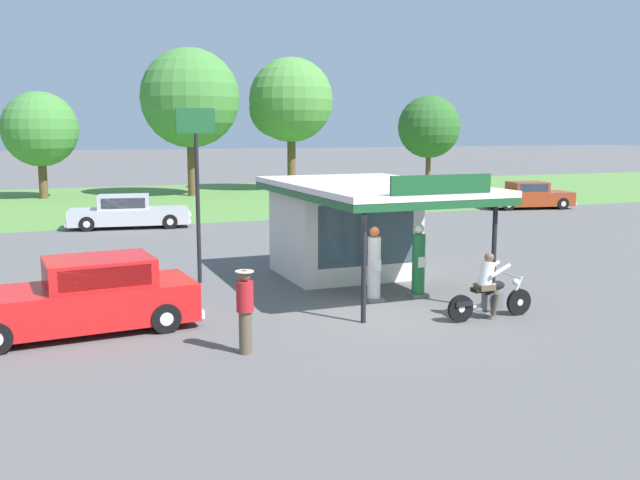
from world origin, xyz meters
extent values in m
plane|color=#5B5959|center=(0.00, 0.00, 0.00)|extent=(300.00, 300.00, 0.00)
cube|color=#56843D|center=(0.00, 30.00, 0.00)|extent=(120.00, 24.00, 0.01)
cube|color=silver|center=(1.01, 4.68, 1.39)|extent=(3.72, 3.30, 2.78)
cube|color=#384C56|center=(1.01, 3.05, 1.45)|extent=(2.98, 0.05, 1.78)
cube|color=silver|center=(1.01, 2.82, 2.86)|extent=(4.42, 7.52, 0.16)
cube|color=#195128|center=(1.01, 2.82, 2.68)|extent=(4.42, 7.52, 0.18)
cube|color=#195128|center=(1.01, -0.91, 3.16)|extent=(2.60, 0.08, 0.44)
cylinder|color=black|center=(2.77, -0.54, 1.39)|extent=(0.12, 0.12, 2.78)
cylinder|color=black|center=(-0.75, -0.54, 1.39)|extent=(0.12, 0.12, 2.78)
cube|color=slate|center=(0.35, 1.20, 0.05)|extent=(0.44, 0.44, 0.10)
cylinder|color=silver|center=(0.35, 1.20, 0.89)|extent=(0.34, 0.34, 1.59)
cube|color=white|center=(0.35, 1.02, 0.97)|extent=(0.22, 0.02, 0.28)
sphere|color=orange|center=(0.35, 1.20, 1.83)|extent=(0.26, 0.26, 0.26)
cube|color=slate|center=(1.66, 1.20, 0.05)|extent=(0.44, 0.44, 0.10)
cylinder|color=#1E6B33|center=(1.66, 1.20, 0.89)|extent=(0.34, 0.34, 1.58)
cube|color=white|center=(1.66, 1.02, 0.97)|extent=(0.22, 0.02, 0.28)
sphere|color=white|center=(1.66, 1.20, 1.82)|extent=(0.26, 0.26, 0.26)
cylinder|color=black|center=(2.99, -1.30, 0.32)|extent=(0.64, 0.11, 0.64)
cylinder|color=silver|center=(2.99, -1.30, 0.32)|extent=(0.16, 0.12, 0.16)
cylinder|color=black|center=(1.35, -1.32, 0.32)|extent=(0.64, 0.11, 0.64)
cylinder|color=silver|center=(1.35, -1.32, 0.32)|extent=(0.16, 0.12, 0.16)
ellipsoid|color=black|center=(2.27, -1.31, 0.78)|extent=(0.56, 0.25, 0.24)
cube|color=#59595E|center=(2.22, -1.31, 0.42)|extent=(0.44, 0.25, 0.36)
cube|color=black|center=(1.92, -1.31, 0.72)|extent=(0.48, 0.27, 0.10)
cylinder|color=silver|center=(2.89, -1.30, 0.60)|extent=(0.37, 0.08, 0.71)
cylinder|color=silver|center=(2.77, -1.30, 0.98)|extent=(0.05, 0.70, 0.04)
sphere|color=silver|center=(2.87, -1.30, 0.82)|extent=(0.16, 0.16, 0.16)
cube|color=black|center=(1.40, -1.32, 0.44)|extent=(0.44, 0.19, 0.12)
cylinder|color=silver|center=(1.82, -1.18, 0.28)|extent=(0.71, 0.09, 0.18)
cube|color=brown|center=(1.99, -1.31, 0.78)|extent=(0.41, 0.35, 0.14)
cylinder|color=brown|center=(2.19, -1.15, 0.38)|extent=(0.12, 0.23, 0.56)
cylinder|color=brown|center=(2.19, -1.47, 0.38)|extent=(0.12, 0.23, 0.56)
cylinder|color=white|center=(2.03, -1.31, 1.09)|extent=(0.42, 0.33, 0.60)
sphere|color=brown|center=(2.09, -1.31, 1.47)|extent=(0.22, 0.22, 0.22)
cylinder|color=white|center=(2.27, -1.11, 1.18)|extent=(0.54, 0.10, 0.31)
cylinder|color=white|center=(2.27, -1.51, 1.18)|extent=(0.54, 0.10, 0.31)
cube|color=red|center=(-6.89, 1.05, 0.60)|extent=(5.13, 2.36, 0.85)
cube|color=red|center=(-6.41, 1.09, 1.32)|extent=(2.39, 1.89, 0.60)
cube|color=#283847|center=(-7.51, 1.00, 1.32)|extent=(0.17, 1.50, 0.48)
cube|color=#283847|center=(-6.33, 0.26, 1.32)|extent=(1.90, 0.20, 0.46)
cube|color=#283847|center=(-6.48, 1.92, 1.32)|extent=(1.90, 0.20, 0.46)
cube|color=silver|center=(-4.38, 1.27, 0.30)|extent=(0.28, 1.83, 0.18)
cylinder|color=black|center=(-5.12, 0.30, 0.33)|extent=(0.67, 0.26, 0.66)
cylinder|color=silver|center=(-5.12, 0.30, 0.33)|extent=(0.32, 0.25, 0.30)
cylinder|color=black|center=(-5.28, 2.10, 0.33)|extent=(0.67, 0.26, 0.66)
cylinder|color=silver|center=(-5.28, 2.10, 0.33)|extent=(0.32, 0.25, 0.30)
cube|color=#B7B7BC|center=(-3.93, 17.72, 0.53)|extent=(5.43, 2.48, 0.70)
cube|color=#B7B7BC|center=(-4.15, 17.75, 1.19)|extent=(2.42, 1.85, 0.62)
cube|color=#283847|center=(-3.07, 17.60, 1.19)|extent=(0.23, 1.37, 0.49)
cube|color=#283847|center=(-4.04, 18.50, 1.19)|extent=(1.87, 0.30, 0.47)
cube|color=#283847|center=(-4.26, 17.00, 1.19)|extent=(1.87, 0.30, 0.47)
cube|color=silver|center=(-1.31, 17.35, 0.30)|extent=(0.35, 1.68, 0.18)
cube|color=silver|center=(-6.56, 18.09, 0.30)|extent=(0.35, 1.68, 0.18)
sphere|color=white|center=(-1.22, 17.90, 0.57)|extent=(0.18, 0.18, 0.18)
sphere|color=white|center=(-1.38, 16.79, 0.57)|extent=(0.18, 0.18, 0.18)
cylinder|color=black|center=(-2.05, 18.28, 0.33)|extent=(0.68, 0.29, 0.66)
cylinder|color=silver|center=(-2.05, 18.28, 0.33)|extent=(0.32, 0.26, 0.30)
cylinder|color=black|center=(-2.29, 16.66, 0.33)|extent=(0.68, 0.29, 0.66)
cylinder|color=silver|center=(-2.29, 16.66, 0.33)|extent=(0.32, 0.26, 0.30)
cylinder|color=black|center=(-5.58, 18.78, 0.33)|extent=(0.68, 0.29, 0.66)
cylinder|color=silver|center=(-5.58, 18.78, 0.33)|extent=(0.32, 0.26, 0.30)
cylinder|color=black|center=(-5.81, 17.16, 0.33)|extent=(0.68, 0.29, 0.66)
cylinder|color=silver|center=(-5.81, 17.16, 0.33)|extent=(0.32, 0.26, 0.30)
cube|color=#993819|center=(18.00, 17.60, 0.56)|extent=(5.02, 2.78, 0.76)
cube|color=#993819|center=(17.89, 17.62, 1.22)|extent=(2.26, 2.00, 0.57)
cube|color=#283847|center=(18.84, 17.42, 1.22)|extent=(0.33, 1.43, 0.45)
cube|color=#283847|center=(18.06, 18.40, 1.22)|extent=(1.64, 0.37, 0.43)
cube|color=#283847|center=(17.73, 16.83, 1.22)|extent=(1.64, 0.37, 0.43)
cube|color=silver|center=(20.35, 17.11, 0.30)|extent=(0.47, 1.75, 0.18)
cube|color=silver|center=(15.65, 18.08, 0.30)|extent=(0.47, 1.75, 0.18)
sphere|color=white|center=(20.48, 17.69, 0.60)|extent=(0.18, 0.18, 0.18)
sphere|color=white|center=(20.24, 16.53, 0.60)|extent=(0.18, 0.18, 0.18)
cylinder|color=black|center=(19.75, 18.12, 0.33)|extent=(0.69, 0.33, 0.66)
cylinder|color=silver|center=(19.75, 18.12, 0.33)|extent=(0.34, 0.28, 0.30)
cylinder|color=black|center=(19.40, 16.42, 0.33)|extent=(0.69, 0.33, 0.66)
cylinder|color=silver|center=(19.40, 16.42, 0.33)|extent=(0.34, 0.28, 0.30)
cylinder|color=black|center=(16.60, 18.77, 0.33)|extent=(0.69, 0.33, 0.66)
cylinder|color=silver|center=(16.60, 18.77, 0.33)|extent=(0.34, 0.28, 0.30)
cylinder|color=black|center=(16.24, 17.07, 0.33)|extent=(0.69, 0.33, 0.66)
cylinder|color=silver|center=(16.24, 17.07, 0.33)|extent=(0.34, 0.28, 0.30)
cube|color=gold|center=(7.74, 20.45, 0.56)|extent=(5.66, 3.24, 0.77)
cube|color=gold|center=(8.13, 20.57, 1.21)|extent=(2.41, 2.10, 0.52)
cube|color=#283847|center=(7.17, 20.29, 1.21)|extent=(0.43, 1.37, 0.41)
cube|color=#283847|center=(8.35, 19.82, 1.21)|extent=(1.68, 0.51, 0.39)
cube|color=#283847|center=(7.92, 21.32, 1.21)|extent=(1.68, 0.51, 0.39)
cube|color=silver|center=(5.13, 19.70, 0.30)|extent=(0.59, 1.69, 0.18)
cube|color=silver|center=(10.35, 21.21, 0.30)|extent=(0.59, 1.69, 0.18)
sphere|color=white|center=(5.28, 19.14, 0.60)|extent=(0.18, 0.18, 0.18)
sphere|color=white|center=(4.96, 20.25, 0.60)|extent=(0.18, 0.18, 0.18)
cylinder|color=black|center=(6.22, 19.13, 0.33)|extent=(0.69, 0.38, 0.66)
cylinder|color=silver|center=(6.22, 19.13, 0.33)|extent=(0.35, 0.29, 0.30)
cylinder|color=black|center=(5.75, 20.76, 0.33)|extent=(0.69, 0.38, 0.66)
cylinder|color=silver|center=(5.75, 20.76, 0.33)|extent=(0.35, 0.29, 0.30)
cylinder|color=black|center=(9.73, 20.15, 0.33)|extent=(0.69, 0.38, 0.66)
cylinder|color=silver|center=(9.73, 20.15, 0.33)|extent=(0.35, 0.29, 0.30)
cylinder|color=black|center=(9.26, 21.78, 0.33)|extent=(0.69, 0.38, 0.66)
cylinder|color=silver|center=(9.26, 21.78, 0.33)|extent=(0.35, 0.29, 0.30)
cylinder|color=brown|center=(-3.88, -1.72, 0.43)|extent=(0.26, 0.26, 0.86)
cylinder|color=#B21E23|center=(-3.88, -1.72, 1.16)|extent=(0.34, 0.34, 0.61)
sphere|color=brown|center=(-3.88, -1.72, 1.58)|extent=(0.23, 0.23, 0.23)
cylinder|color=beige|center=(-3.88, -1.72, 1.66)|extent=(0.37, 0.37, 0.02)
cylinder|color=#2D3351|center=(4.60, 10.80, 0.44)|extent=(0.26, 0.26, 0.89)
cylinder|color=#2D4C8C|center=(4.60, 10.80, 1.20)|extent=(0.34, 0.34, 0.63)
sphere|color=brown|center=(4.60, 10.80, 1.63)|extent=(0.24, 0.24, 0.24)
cylinder|color=brown|center=(9.48, 33.89, 2.13)|extent=(0.61, 0.61, 4.27)
sphere|color=#4C893D|center=(9.48, 33.89, 6.54)|extent=(6.07, 6.07, 6.07)
sphere|color=#4C893D|center=(8.73, 34.60, 5.94)|extent=(4.25, 4.25, 4.25)
cylinder|color=brown|center=(20.29, 32.77, 1.42)|extent=(0.39, 0.39, 2.85)
sphere|color=#2D6028|center=(20.29, 32.77, 4.64)|extent=(4.77, 4.77, 4.77)
cylinder|color=brown|center=(-7.52, 33.95, 1.33)|extent=(0.54, 0.54, 2.66)
sphere|color=#427F38|center=(-7.52, 33.95, 4.45)|extent=(4.78, 4.78, 4.78)
sphere|color=#427F38|center=(-7.62, 34.91, 3.97)|extent=(2.79, 2.79, 2.79)
cylinder|color=brown|center=(1.85, 32.31, 2.02)|extent=(0.59, 0.59, 4.04)
sphere|color=#427F38|center=(1.85, 32.31, 6.49)|extent=(6.55, 6.55, 6.55)
cylinder|color=black|center=(-3.37, 5.09, 2.15)|extent=(0.12, 0.12, 4.29)
cube|color=#195128|center=(-3.37, 5.09, 4.64)|extent=(1.10, 0.08, 0.70)
camera|label=1|loc=(-7.40, -14.69, 4.39)|focal=39.24mm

